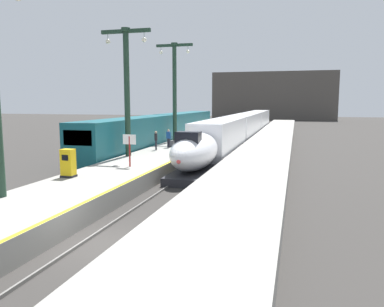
% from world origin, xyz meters
% --- Properties ---
extents(ground_plane, '(260.00, 260.00, 0.00)m').
position_xyz_m(ground_plane, '(0.00, 0.00, 0.00)').
color(ground_plane, '#33302D').
extents(platform_left, '(4.80, 110.00, 1.05)m').
position_xyz_m(platform_left, '(-4.05, 24.75, 0.53)').
color(platform_left, gray).
rests_on(platform_left, ground).
extents(platform_right, '(4.80, 110.00, 1.05)m').
position_xyz_m(platform_right, '(4.05, 24.75, 0.53)').
color(platform_right, gray).
rests_on(platform_right, ground).
extents(platform_left_safety_stripe, '(0.20, 107.80, 0.01)m').
position_xyz_m(platform_left_safety_stripe, '(-1.77, 24.75, 1.05)').
color(platform_left_safety_stripe, yellow).
rests_on(platform_left_safety_stripe, platform_left).
extents(rail_main_left, '(0.08, 110.00, 0.12)m').
position_xyz_m(rail_main_left, '(-0.75, 27.50, 0.06)').
color(rail_main_left, slate).
rests_on(rail_main_left, ground).
extents(rail_main_right, '(0.08, 110.00, 0.12)m').
position_xyz_m(rail_main_right, '(0.75, 27.50, 0.06)').
color(rail_main_right, slate).
rests_on(rail_main_right, ground).
extents(rail_secondary_left, '(0.08, 110.00, 0.12)m').
position_xyz_m(rail_secondary_left, '(-8.85, 27.50, 0.06)').
color(rail_secondary_left, slate).
rests_on(rail_secondary_left, ground).
extents(rail_secondary_right, '(0.08, 110.00, 0.12)m').
position_xyz_m(rail_secondary_right, '(-7.35, 27.50, 0.06)').
color(rail_secondary_right, slate).
rests_on(rail_secondary_right, ground).
extents(highspeed_train_main, '(2.92, 57.69, 3.60)m').
position_xyz_m(highspeed_train_main, '(0.00, 37.54, 1.95)').
color(highspeed_train_main, silver).
rests_on(highspeed_train_main, ground).
extents(regional_train_adjacent, '(2.85, 36.60, 3.80)m').
position_xyz_m(regional_train_adjacent, '(-8.10, 29.53, 2.13)').
color(regional_train_adjacent, '#145660').
rests_on(regional_train_adjacent, ground).
extents(station_column_mid, '(4.00, 0.68, 9.79)m').
position_xyz_m(station_column_mid, '(-5.90, 15.04, 6.89)').
color(station_column_mid, '#1E3828').
rests_on(station_column_mid, platform_left).
extents(station_column_far, '(4.00, 0.68, 10.41)m').
position_xyz_m(station_column_far, '(-5.90, 26.99, 7.22)').
color(station_column_far, '#1E3828').
rests_on(station_column_far, platform_left).
extents(passenger_near_edge, '(0.52, 0.36, 1.69)m').
position_xyz_m(passenger_near_edge, '(-4.61, 21.09, 2.04)').
color(passenger_near_edge, '#23232D').
rests_on(passenger_near_edge, platform_left).
extents(passenger_mid_platform, '(0.30, 0.56, 1.69)m').
position_xyz_m(passenger_mid_platform, '(-5.07, 19.01, 2.04)').
color(passenger_mid_platform, '#23232D').
rests_on(passenger_mid_platform, platform_left).
extents(rolling_suitcase, '(0.40, 0.22, 0.98)m').
position_xyz_m(rolling_suitcase, '(-4.45, 21.60, 1.35)').
color(rolling_suitcase, '#4C4C51').
rests_on(rolling_suitcase, platform_left).
extents(ticket_machine_yellow, '(0.76, 0.62, 1.60)m').
position_xyz_m(ticket_machine_yellow, '(-5.55, 6.30, 1.79)').
color(ticket_machine_yellow, yellow).
rests_on(ticket_machine_yellow, platform_left).
extents(departure_info_board, '(0.90, 0.10, 2.12)m').
position_xyz_m(departure_info_board, '(-3.67, 10.44, 2.56)').
color(departure_info_board, maroon).
rests_on(departure_info_board, platform_left).
extents(terminus_back_wall, '(36.00, 2.00, 14.00)m').
position_xyz_m(terminus_back_wall, '(0.00, 102.00, 7.00)').
color(terminus_back_wall, '#4C4742').
rests_on(terminus_back_wall, ground).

